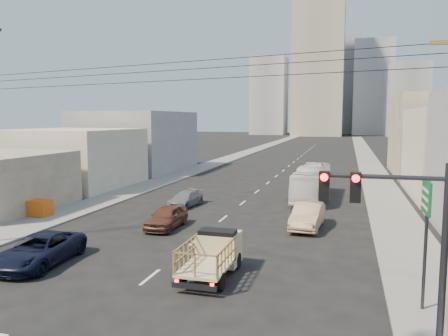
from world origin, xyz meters
The scene contains 22 objects.
ground centered at (0.00, 0.00, 0.00)m, with size 420.00×420.00×0.00m, color black.
sidewalk_left centered at (-11.75, 70.00, 0.06)m, with size 3.50×180.00×0.12m, color gray.
sidewalk_right centered at (11.75, 70.00, 0.06)m, with size 3.50×180.00×0.12m, color gray.
lane_dashes centered at (0.00, 53.00, 0.01)m, with size 0.15×104.00×0.01m.
flatbed_pickup centered at (2.63, 2.99, 1.09)m, with size 1.95×4.41×1.90m.
navy_pickup centered at (-5.90, 2.12, 0.73)m, with size 2.42×5.25×1.46m, color black.
city_bus centered at (5.43, 23.66, 1.46)m, with size 2.45×10.47×2.92m, color white.
sedan_brown centered at (-2.81, 10.41, 0.72)m, with size 1.71×4.25×1.45m, color #582D1E.
sedan_tan centered at (6.01, 12.94, 0.80)m, with size 1.70×4.88×1.61m, color tan.
sedan_grey centered at (-4.17, 17.41, 0.60)m, with size 1.68×4.13×1.20m, color slate.
traffic_signal centered at (9.77, -3.51, 4.08)m, with size 3.23×0.35×6.00m.
green_sign centered at (11.16, 1.50, 3.74)m, with size 0.18×1.60×5.00m.
overhead_wires centered at (0.00, 1.50, 8.97)m, with size 23.01×5.02×0.72m.
crate_stack centered at (-13.00, 10.78, 0.69)m, with size 1.80×1.20×1.14m.
bldg_right_far centered at (20.00, 44.00, 5.00)m, with size 12.00×16.00×10.00m, color gray.
bldg_left_mid centered at (-19.00, 24.00, 3.00)m, with size 11.00×12.00×6.00m, color beige.
bldg_left_far centered at (-19.50, 39.00, 4.00)m, with size 12.00×16.00×8.00m, color gray.
high_rise_tower centered at (-4.00, 170.00, 30.00)m, with size 20.00×20.00×60.00m, color tan.
midrise_ne centered at (18.00, 185.00, 20.00)m, with size 16.00×16.00×40.00m, color #93969B.
midrise_nw centered at (-26.00, 180.00, 17.00)m, with size 15.00×15.00×34.00m, color #93969B.
midrise_back centered at (6.00, 200.00, 22.00)m, with size 18.00×18.00×44.00m, color gray.
midrise_east centered at (30.00, 165.00, 14.00)m, with size 14.00×14.00×28.00m, color #93969B.
Camera 1 is at (8.36, -15.29, 7.09)m, focal length 35.00 mm.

